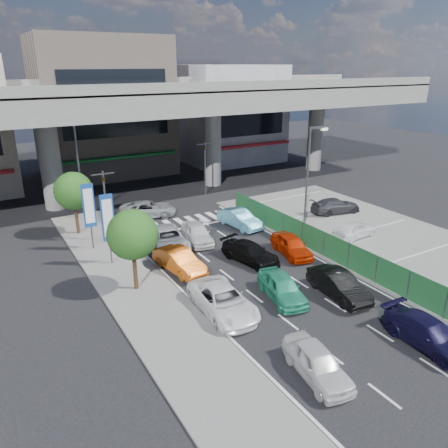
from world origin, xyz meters
TOP-DOWN VIEW (x-y plane):
  - ground at (0.00, 0.00)m, footprint 120.00×120.00m
  - parking_lot at (11.00, 2.00)m, footprint 12.00×28.00m
  - sidewalk_left at (-7.00, 4.00)m, footprint 4.00×30.00m
  - fence_run at (5.30, 1.00)m, footprint 0.16×22.00m
  - expressway at (0.00, 22.00)m, footprint 64.00×14.00m
  - building_center at (0.00, 32.97)m, footprint 14.00×10.90m
  - building_east at (16.00, 31.97)m, footprint 12.00×10.90m
  - traffic_light_left at (-6.20, 12.00)m, footprint 1.60×1.24m
  - traffic_light_right at (5.50, 19.00)m, footprint 1.60×1.24m
  - street_lamp_right at (7.17, 6.00)m, footprint 1.65×0.22m
  - street_lamp_left at (-6.33, 18.00)m, footprint 1.65×0.22m
  - signboard_near at (-7.20, 7.99)m, footprint 0.80×0.14m
  - signboard_far at (-7.60, 10.99)m, footprint 0.80×0.14m
  - tree_near at (-7.00, 4.00)m, footprint 2.80×2.80m
  - tree_far at (-7.80, 14.50)m, footprint 2.80×2.80m
  - van_white_back_left at (-3.10, -6.76)m, footprint 2.14×4.04m
  - minivan_navy_back at (2.66, -7.78)m, footprint 1.98×4.54m
  - sedan_white_mid_left at (-3.95, -0.57)m, footprint 2.59×5.10m
  - taxi_teal_mid at (-0.44, -0.96)m, footprint 2.48×4.31m
  - hatch_black_mid_right at (2.42, -2.34)m, footprint 1.86×4.31m
  - taxi_orange_left at (-3.85, 4.95)m, footprint 2.11×4.37m
  - sedan_black_mid at (0.71, 3.88)m, footprint 2.70×4.60m
  - taxi_orange_right at (3.71, 3.41)m, footprint 2.34×4.20m
  - wagon_silver_front_left at (-3.00, 8.68)m, footprint 3.00×5.25m
  - sedan_white_front_mid at (-0.75, 8.59)m, footprint 2.35×4.28m
  - kei_truck_front_right at (3.55, 9.66)m, footprint 1.94×4.33m
  - crossing_wagon_silver at (-1.75, 15.69)m, footprint 5.18×3.59m
  - parked_sedan_white at (9.56, 3.38)m, footprint 3.83×1.81m
  - parked_sedan_dgrey at (12.43, 8.28)m, footprint 4.61×2.55m
  - traffic_cone at (6.16, 4.88)m, footprint 0.41×0.41m

SIDE VIEW (x-z plane):
  - ground at x=0.00m, z-range 0.00..0.00m
  - parking_lot at x=11.00m, z-range 0.00..0.06m
  - sidewalk_left at x=-7.00m, z-range 0.00..0.12m
  - traffic_cone at x=6.16m, z-range 0.06..0.82m
  - sedan_black_mid at x=0.71m, z-range 0.00..1.25m
  - minivan_navy_back at x=2.66m, z-range 0.00..1.30m
  - van_white_back_left at x=-3.10m, z-range 0.00..1.31m
  - crossing_wagon_silver at x=-1.75m, z-range 0.00..1.31m
  - taxi_orange_right at x=3.71m, z-range 0.00..1.35m
  - sedan_white_mid_left at x=-3.95m, z-range 0.00..1.38m
  - taxi_teal_mid at x=-0.44m, z-range 0.00..1.38m
  - hatch_black_mid_right at x=2.42m, z-range 0.00..1.38m
  - taxi_orange_left at x=-3.85m, z-range 0.00..1.38m
  - wagon_silver_front_left at x=-3.00m, z-range 0.00..1.38m
  - sedan_white_front_mid at x=-0.75m, z-range 0.00..1.38m
  - kei_truck_front_right at x=3.55m, z-range 0.00..1.38m
  - parked_sedan_dgrey at x=12.43m, z-range 0.06..1.32m
  - parked_sedan_white at x=9.56m, z-range 0.06..1.33m
  - fence_run at x=5.30m, z-range 0.00..1.80m
  - signboard_near at x=-7.20m, z-range 0.71..5.41m
  - signboard_far at x=-7.60m, z-range 0.71..5.41m
  - tree_near at x=-7.00m, z-range 0.99..5.79m
  - tree_far at x=-7.80m, z-range 0.99..5.79m
  - traffic_light_left at x=-6.20m, z-range 1.34..6.54m
  - traffic_light_right at x=5.50m, z-range 1.34..6.54m
  - street_lamp_right at x=7.17m, z-range 0.77..8.77m
  - street_lamp_left at x=-6.33m, z-range 0.77..8.77m
  - building_east at x=16.00m, z-range -0.01..11.99m
  - building_center at x=0.00m, z-range -0.01..14.99m
  - expressway at x=0.00m, z-range 3.39..14.14m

